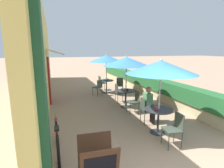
{
  "coord_description": "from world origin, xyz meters",
  "views": [
    {
      "loc": [
        -2.19,
        -2.13,
        2.42
      ],
      "look_at": [
        0.15,
        4.78,
        1.0
      ],
      "focal_mm": 28.0,
      "sensor_mm": 36.0,
      "label": 1
    }
  ],
  "objects_px": {
    "coffee_cup_mid": "(127,90)",
    "cafe_chair_far_left": "(120,84)",
    "cafe_chair_mid_left": "(119,92)",
    "patio_umbrella_mid": "(126,62)",
    "bicycle_leaning": "(57,139)",
    "cafe_chair_far_right": "(101,82)",
    "coffee_cup_far": "(108,79)",
    "coffee_cup_near": "(156,108)",
    "patio_umbrella_far": "(106,59)",
    "patio_table_mid": "(126,95)",
    "cafe_chair_far_back": "(98,86)",
    "patio_table_far": "(106,83)",
    "menu_board": "(98,167)",
    "cafe_chair_near_right": "(175,127)",
    "cafe_chair_near_left": "(146,108)",
    "seated_patron_near_left": "(149,103)",
    "patio_umbrella_near": "(161,67)",
    "cafe_chair_mid_right": "(135,100)",
    "patio_table_near": "(158,115)"
  },
  "relations": [
    {
      "from": "patio_umbrella_far",
      "to": "patio_table_mid",
      "type": "bearing_deg",
      "value": -89.16
    },
    {
      "from": "patio_umbrella_mid",
      "to": "cafe_chair_far_right",
      "type": "xyz_separation_m",
      "value": [
        -0.14,
        3.46,
        -1.44
      ]
    },
    {
      "from": "patio_table_mid",
      "to": "patio_umbrella_far",
      "type": "bearing_deg",
      "value": 90.84
    },
    {
      "from": "coffee_cup_far",
      "to": "menu_board",
      "type": "relative_size",
      "value": 0.09
    },
    {
      "from": "cafe_chair_far_back",
      "to": "patio_umbrella_mid",
      "type": "bearing_deg",
      "value": -106.19
    },
    {
      "from": "coffee_cup_near",
      "to": "cafe_chair_far_left",
      "type": "relative_size",
      "value": 0.1
    },
    {
      "from": "coffee_cup_mid",
      "to": "bicycle_leaning",
      "type": "relative_size",
      "value": 0.05
    },
    {
      "from": "cafe_chair_mid_left",
      "to": "patio_umbrella_mid",
      "type": "bearing_deg",
      "value": 5.83
    },
    {
      "from": "coffee_cup_mid",
      "to": "bicycle_leaning",
      "type": "distance_m",
      "value": 3.95
    },
    {
      "from": "cafe_chair_far_right",
      "to": "patio_umbrella_far",
      "type": "bearing_deg",
      "value": 5.83
    },
    {
      "from": "cafe_chair_mid_left",
      "to": "patio_table_far",
      "type": "height_order",
      "value": "cafe_chair_mid_left"
    },
    {
      "from": "cafe_chair_mid_left",
      "to": "cafe_chair_far_left",
      "type": "distance_m",
      "value": 1.82
    },
    {
      "from": "seated_patron_near_left",
      "to": "cafe_chair_mid_right",
      "type": "relative_size",
      "value": 1.44
    },
    {
      "from": "seated_patron_near_left",
      "to": "coffee_cup_far",
      "type": "bearing_deg",
      "value": -173.54
    },
    {
      "from": "patio_table_near",
      "to": "coffee_cup_mid",
      "type": "xyz_separation_m",
      "value": [
        0.08,
        2.45,
        0.23
      ]
    },
    {
      "from": "patio_table_near",
      "to": "cafe_chair_mid_left",
      "type": "bearing_deg",
      "value": 90.01
    },
    {
      "from": "menu_board",
      "to": "cafe_chair_near_right",
      "type": "bearing_deg",
      "value": 23.81
    },
    {
      "from": "patio_umbrella_far",
      "to": "menu_board",
      "type": "xyz_separation_m",
      "value": [
        -2.23,
        -6.8,
        -1.48
      ]
    },
    {
      "from": "patio_table_near",
      "to": "patio_umbrella_mid",
      "type": "xyz_separation_m",
      "value": [
        0.04,
        2.51,
        1.41
      ]
    },
    {
      "from": "patio_umbrella_near",
      "to": "coffee_cup_far",
      "type": "xyz_separation_m",
      "value": [
        0.12,
        5.28,
        -1.18
      ]
    },
    {
      "from": "cafe_chair_far_right",
      "to": "coffee_cup_far",
      "type": "bearing_deg",
      "value": 15.64
    },
    {
      "from": "patio_table_mid",
      "to": "coffee_cup_near",
      "type": "bearing_deg",
      "value": -92.81
    },
    {
      "from": "patio_table_far",
      "to": "menu_board",
      "type": "height_order",
      "value": "menu_board"
    },
    {
      "from": "cafe_chair_near_right",
      "to": "patio_table_near",
      "type": "bearing_deg",
      "value": 5.83
    },
    {
      "from": "cafe_chair_mid_left",
      "to": "patio_table_far",
      "type": "distance_m",
      "value": 1.96
    },
    {
      "from": "patio_umbrella_mid",
      "to": "cafe_chair_mid_left",
      "type": "distance_m",
      "value": 1.63
    },
    {
      "from": "seated_patron_near_left",
      "to": "bicycle_leaning",
      "type": "relative_size",
      "value": 0.72
    },
    {
      "from": "cafe_chair_mid_right",
      "to": "cafe_chair_far_back",
      "type": "bearing_deg",
      "value": 15.2
    },
    {
      "from": "patio_table_near",
      "to": "coffee_cup_far",
      "type": "height_order",
      "value": "coffee_cup_far"
    },
    {
      "from": "coffee_cup_mid",
      "to": "cafe_chair_far_left",
      "type": "height_order",
      "value": "cafe_chair_far_left"
    },
    {
      "from": "menu_board",
      "to": "patio_table_near",
      "type": "bearing_deg",
      "value": 38.74
    },
    {
      "from": "cafe_chair_mid_left",
      "to": "patio_umbrella_near",
      "type": "bearing_deg",
      "value": 2.47
    },
    {
      "from": "cafe_chair_mid_right",
      "to": "cafe_chair_far_back",
      "type": "distance_m",
      "value": 3.08
    },
    {
      "from": "bicycle_leaning",
      "to": "cafe_chair_far_left",
      "type": "bearing_deg",
      "value": 54.7
    },
    {
      "from": "cafe_chair_far_right",
      "to": "cafe_chair_far_back",
      "type": "relative_size",
      "value": 1.0
    },
    {
      "from": "seated_patron_near_left",
      "to": "patio_table_far",
      "type": "xyz_separation_m",
      "value": [
        -0.12,
        4.48,
        -0.14
      ]
    },
    {
      "from": "coffee_cup_mid",
      "to": "cafe_chair_far_back",
      "type": "xyz_separation_m",
      "value": [
        -0.67,
        2.31,
        -0.27
      ]
    },
    {
      "from": "coffee_cup_mid",
      "to": "menu_board",
      "type": "relative_size",
      "value": 0.09
    },
    {
      "from": "patio_table_far",
      "to": "cafe_chair_near_left",
      "type": "bearing_deg",
      "value": -89.94
    },
    {
      "from": "coffee_cup_near",
      "to": "patio_umbrella_far",
      "type": "distance_m",
      "value": 5.35
    },
    {
      "from": "cafe_chair_near_right",
      "to": "patio_table_far",
      "type": "height_order",
      "value": "cafe_chair_near_right"
    },
    {
      "from": "cafe_chair_far_left",
      "to": "cafe_chair_near_right",
      "type": "bearing_deg",
      "value": 110.97
    },
    {
      "from": "patio_table_far",
      "to": "bicycle_leaning",
      "type": "xyz_separation_m",
      "value": [
        -2.85,
        -5.38,
        -0.18
      ]
    },
    {
      "from": "patio_table_mid",
      "to": "patio_umbrella_mid",
      "type": "distance_m",
      "value": 1.41
    },
    {
      "from": "patio_table_far",
      "to": "patio_umbrella_mid",
      "type": "bearing_deg",
      "value": -89.16
    },
    {
      "from": "bicycle_leaning",
      "to": "cafe_chair_mid_right",
      "type": "bearing_deg",
      "value": 32.7
    },
    {
      "from": "cafe_chair_near_right",
      "to": "cafe_chair_far_right",
      "type": "xyz_separation_m",
      "value": [
        -0.09,
        6.72,
        0.0
      ]
    },
    {
      "from": "cafe_chair_far_right",
      "to": "coffee_cup_far",
      "type": "xyz_separation_m",
      "value": [
        0.22,
        -0.69,
        0.27
      ]
    },
    {
      "from": "cafe_chair_far_back",
      "to": "coffee_cup_mid",
      "type": "bearing_deg",
      "value": -105.64
    },
    {
      "from": "patio_umbrella_mid",
      "to": "cafe_chair_far_back",
      "type": "xyz_separation_m",
      "value": [
        -0.64,
        2.25,
        -1.44
      ]
    }
  ]
}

